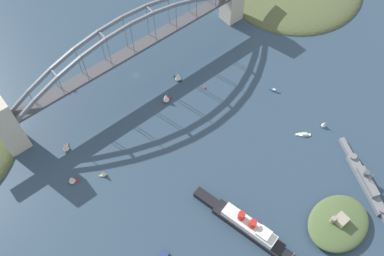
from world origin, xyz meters
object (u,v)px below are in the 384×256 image
at_px(seaplane_taxiing_near_bridge, 67,87).
at_px(small_boat_0, 178,76).
at_px(small_boat_1, 274,90).
at_px(ocean_liner, 248,227).
at_px(channel_marker_buoy, 205,88).
at_px(harbor_arch_bridge, 132,52).
at_px(small_boat_2, 304,134).
at_px(fort_island_mid_harbor, 338,223).
at_px(naval_cruiser, 366,182).
at_px(small_boat_4, 166,98).
at_px(small_boat_5, 103,173).
at_px(small_boat_3, 65,147).
at_px(small_boat_6, 324,124).
at_px(small_boat_7, 71,179).

xyz_separation_m(seaplane_taxiing_near_bridge, small_boat_0, (-79.97, 52.76, 2.56)).
relative_size(small_boat_0, small_boat_1, 1.13).
relative_size(ocean_liner, channel_marker_buoy, 32.81).
relative_size(harbor_arch_bridge, small_boat_1, 32.69).
bearing_deg(ocean_liner, small_boat_2, -162.27).
bearing_deg(fort_island_mid_harbor, small_boat_2, -119.45).
relative_size(naval_cruiser, small_boat_4, 7.80).
relative_size(fort_island_mid_harbor, channel_marker_buoy, 17.29).
height_order(harbor_arch_bridge, small_boat_5, harbor_arch_bridge).
bearing_deg(naval_cruiser, ocean_liner, -18.22).
bearing_deg(small_boat_1, ocean_liner, 36.10).
xyz_separation_m(small_boat_0, small_boat_3, (111.04, -0.30, -0.01)).
bearing_deg(small_boat_2, small_boat_0, -68.45).
xyz_separation_m(naval_cruiser, small_boat_4, (67.92, -155.21, 1.39)).
height_order(small_boat_1, small_boat_6, small_boat_6).
relative_size(harbor_arch_bridge, naval_cruiser, 3.83).
relative_size(ocean_liner, small_boat_1, 10.16).
height_order(small_boat_1, small_boat_2, small_boat_2).
relative_size(naval_cruiser, small_boat_3, 7.59).
height_order(ocean_liner, naval_cruiser, ocean_liner).
relative_size(fort_island_mid_harbor, small_boat_7, 5.54).
bearing_deg(small_boat_4, seaplane_taxiing_near_bridge, -47.86).
distance_m(fort_island_mid_harbor, small_boat_4, 164.91).
relative_size(ocean_liner, seaplane_taxiing_near_bridge, 9.08).
height_order(seaplane_taxiing_near_bridge, small_boat_7, small_boat_7).
xyz_separation_m(small_boat_1, small_boat_4, (78.16, -50.52, 3.78)).
xyz_separation_m(small_boat_1, small_boat_5, (157.14, -24.95, 2.76)).
distance_m(seaplane_taxiing_near_bridge, small_boat_3, 61.03).
relative_size(naval_cruiser, fort_island_mid_harbor, 1.59).
xyz_separation_m(ocean_liner, fort_island_mid_harbor, (-51.22, 37.67, -1.25)).
xyz_separation_m(harbor_arch_bridge, naval_cruiser, (-71.62, 194.87, -26.05)).
relative_size(small_boat_2, small_boat_3, 1.03).
height_order(naval_cruiser, small_boat_4, naval_cruiser).
bearing_deg(ocean_liner, small_boat_6, -167.46).
bearing_deg(small_boat_2, fort_island_mid_harbor, 60.55).
distance_m(ocean_liner, small_boat_2, 92.99).
bearing_deg(seaplane_taxiing_near_bridge, ocean_liner, 100.26).
relative_size(small_boat_3, channel_marker_buoy, 3.63).
xyz_separation_m(small_boat_3, small_boat_7, (10.68, 27.10, -0.73)).
bearing_deg(naval_cruiser, channel_marker_buoy, -76.75).
relative_size(small_boat_4, small_boat_6, 1.41).
xyz_separation_m(small_boat_0, small_boat_2, (-42.76, 108.25, -3.80)).
bearing_deg(seaplane_taxiing_near_bridge, harbor_arch_bridge, 155.65).
bearing_deg(small_boat_1, small_boat_4, -32.88).
height_order(naval_cruiser, small_boat_0, naval_cruiser).
bearing_deg(small_boat_0, seaplane_taxiing_near_bridge, -33.42).
bearing_deg(seaplane_taxiing_near_bridge, naval_cruiser, 119.88).
distance_m(small_boat_2, small_boat_3, 188.28).
xyz_separation_m(small_boat_7, channel_marker_buoy, (-133.84, -4.56, -2.77)).
relative_size(fort_island_mid_harbor, small_boat_6, 6.91).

